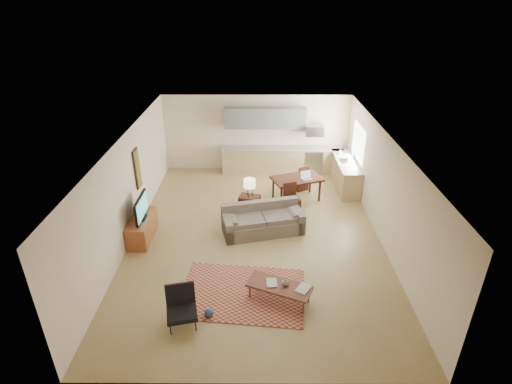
{
  "coord_description": "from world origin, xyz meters",
  "views": [
    {
      "loc": [
        0.04,
        -8.98,
        5.86
      ],
      "look_at": [
        0.0,
        0.3,
        1.15
      ],
      "focal_mm": 28.0,
      "sensor_mm": 36.0,
      "label": 1
    }
  ],
  "objects_px": {
    "sofa": "(263,219)",
    "dining_table": "(296,189)",
    "console_table": "(250,207)",
    "armchair": "(182,309)",
    "coffee_table": "(279,293)",
    "tv_credenza": "(142,228)"
  },
  "relations": [
    {
      "from": "sofa",
      "to": "dining_table",
      "type": "relative_size",
      "value": 1.5
    },
    {
      "from": "dining_table",
      "to": "console_table",
      "type": "bearing_deg",
      "value": -163.23
    },
    {
      "from": "console_table",
      "to": "dining_table",
      "type": "bearing_deg",
      "value": 51.22
    },
    {
      "from": "sofa",
      "to": "dining_table",
      "type": "height_order",
      "value": "sofa"
    },
    {
      "from": "tv_credenza",
      "to": "armchair",
      "type": "bearing_deg",
      "value": -62.87
    },
    {
      "from": "armchair",
      "to": "console_table",
      "type": "height_order",
      "value": "armchair"
    },
    {
      "from": "coffee_table",
      "to": "armchair",
      "type": "height_order",
      "value": "armchair"
    },
    {
      "from": "tv_credenza",
      "to": "coffee_table",
      "type": "bearing_deg",
      "value": -34.18
    },
    {
      "from": "armchair",
      "to": "console_table",
      "type": "relative_size",
      "value": 1.13
    },
    {
      "from": "dining_table",
      "to": "armchair",
      "type": "bearing_deg",
      "value": -137.33
    },
    {
      "from": "sofa",
      "to": "coffee_table",
      "type": "distance_m",
      "value": 2.7
    },
    {
      "from": "console_table",
      "to": "dining_table",
      "type": "relative_size",
      "value": 0.46
    },
    {
      "from": "sofa",
      "to": "dining_table",
      "type": "distance_m",
      "value": 2.14
    },
    {
      "from": "coffee_table",
      "to": "dining_table",
      "type": "xyz_separation_m",
      "value": [
        0.74,
        4.54,
        0.17
      ]
    },
    {
      "from": "coffee_table",
      "to": "tv_credenza",
      "type": "relative_size",
      "value": 1.02
    },
    {
      "from": "sofa",
      "to": "armchair",
      "type": "relative_size",
      "value": 2.91
    },
    {
      "from": "sofa",
      "to": "coffee_table",
      "type": "relative_size",
      "value": 1.65
    },
    {
      "from": "dining_table",
      "to": "sofa",
      "type": "bearing_deg",
      "value": -139.75
    },
    {
      "from": "console_table",
      "to": "coffee_table",
      "type": "bearing_deg",
      "value": -64.76
    },
    {
      "from": "coffee_table",
      "to": "console_table",
      "type": "relative_size",
      "value": 1.99
    },
    {
      "from": "console_table",
      "to": "dining_table",
      "type": "xyz_separation_m",
      "value": [
        1.42,
        1.07,
        0.04
      ]
    },
    {
      "from": "armchair",
      "to": "console_table",
      "type": "bearing_deg",
      "value": 60.79
    }
  ]
}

